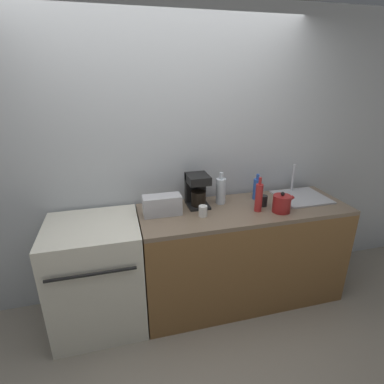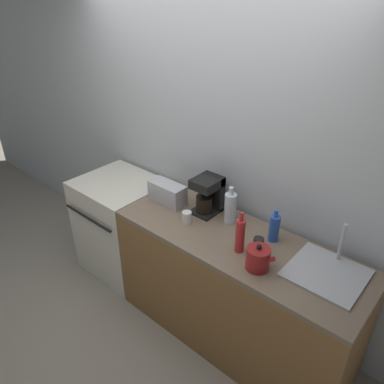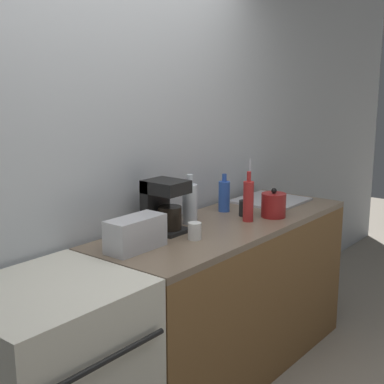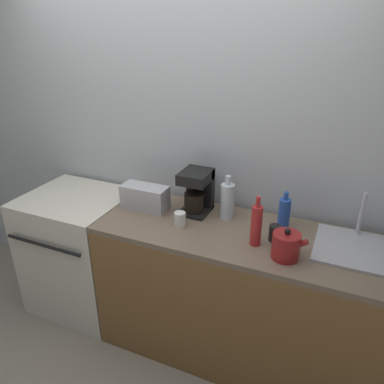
{
  "view_description": "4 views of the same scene",
  "coord_description": "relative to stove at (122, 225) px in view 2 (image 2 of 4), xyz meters",
  "views": [
    {
      "loc": [
        -0.41,
        -1.87,
        2.02
      ],
      "look_at": [
        0.19,
        0.41,
        1.1
      ],
      "focal_mm": 28.0,
      "sensor_mm": 36.0,
      "label": 1
    },
    {
      "loc": [
        1.79,
        -1.45,
        2.5
      ],
      "look_at": [
        0.19,
        0.39,
        1.12
      ],
      "focal_mm": 35.0,
      "sensor_mm": 36.0,
      "label": 2
    },
    {
      "loc": [
        -1.87,
        -1.42,
        1.77
      ],
      "look_at": [
        0.37,
        0.37,
        1.16
      ],
      "focal_mm": 50.0,
      "sensor_mm": 36.0,
      "label": 3
    },
    {
      "loc": [
        1.13,
        -1.58,
        2.1
      ],
      "look_at": [
        0.3,
        0.34,
        1.15
      ],
      "focal_mm": 35.0,
      "sensor_mm": 36.0,
      "label": 4
    }
  ],
  "objects": [
    {
      "name": "bottle_blue",
      "position": [
        1.48,
        0.16,
        0.56
      ],
      "size": [
        0.07,
        0.07,
        0.24
      ],
      "color": "#2D56B7",
      "rests_on": "counter_block"
    },
    {
      "name": "sink_tray",
      "position": [
        1.9,
        0.08,
        0.47
      ],
      "size": [
        0.44,
        0.42,
        0.28
      ],
      "color": "#B7B7BC",
      "rests_on": "counter_block"
    },
    {
      "name": "toaster",
      "position": [
        0.57,
        0.05,
        0.54
      ],
      "size": [
        0.31,
        0.14,
        0.16
      ],
      "color": "#BCBCC1",
      "rests_on": "counter_block"
    },
    {
      "name": "kettle",
      "position": [
        1.55,
        -0.16,
        0.53
      ],
      "size": [
        0.19,
        0.15,
        0.18
      ],
      "color": "maroon",
      "rests_on": "counter_block"
    },
    {
      "name": "wall_back",
      "position": [
        0.64,
        0.38,
        0.82
      ],
      "size": [
        8.0,
        0.05,
        2.6
      ],
      "color": "silver",
      "rests_on": "ground_plane"
    },
    {
      "name": "bottle_red",
      "position": [
        1.37,
        -0.09,
        0.58
      ],
      "size": [
        0.06,
        0.06,
        0.3
      ],
      "color": "#B72828",
      "rests_on": "counter_block"
    },
    {
      "name": "counter_block",
      "position": [
        1.29,
        -0.0,
        -0.01
      ],
      "size": [
        1.84,
        0.65,
        0.94
      ],
      "color": "brown",
      "rests_on": "ground_plane"
    },
    {
      "name": "ground_plane",
      "position": [
        0.64,
        -0.33,
        -0.48
      ],
      "size": [
        12.0,
        12.0,
        0.0
      ],
      "primitive_type": "plane",
      "color": "gray"
    },
    {
      "name": "cup_black",
      "position": [
        1.46,
        -0.0,
        0.51
      ],
      "size": [
        0.07,
        0.07,
        0.1
      ],
      "color": "black",
      "rests_on": "counter_block"
    },
    {
      "name": "stove",
      "position": [
        0.0,
        0.0,
        0.0
      ],
      "size": [
        0.73,
        0.69,
        0.94
      ],
      "color": "silver",
      "rests_on": "ground_plane"
    },
    {
      "name": "coffee_maker",
      "position": [
        0.9,
        0.17,
        0.61
      ],
      "size": [
        0.18,
        0.22,
        0.29
      ],
      "color": "black",
      "rests_on": "counter_block"
    },
    {
      "name": "cup_white",
      "position": [
        0.89,
        -0.07,
        0.5
      ],
      "size": [
        0.07,
        0.07,
        0.09
      ],
      "color": "white",
      "rests_on": "counter_block"
    },
    {
      "name": "bottle_clear",
      "position": [
        1.12,
        0.15,
        0.58
      ],
      "size": [
        0.09,
        0.09,
        0.29
      ],
      "color": "silver",
      "rests_on": "counter_block"
    }
  ]
}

